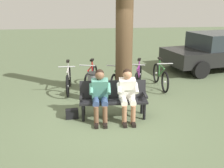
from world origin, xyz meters
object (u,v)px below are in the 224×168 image
object	(u,v)px
bench	(113,96)
bicycle_blue	(138,78)
bicycle_black	(91,78)
handbag	(72,114)
person_companion	(100,93)
bicycle_purple	(118,79)
bicycle_silver	(68,80)
person_reading	(127,92)
tree_trunk	(124,32)
parked_car	(218,50)
litter_bin	(94,87)
bicycle_green	(160,76)

from	to	relation	value
bench	bicycle_blue	distance (m)	2.20
bicycle_black	bicycle_blue	bearing A→B (deg)	102.03
handbag	person_companion	bearing A→B (deg)	170.26
bicycle_purple	bicycle_black	bearing A→B (deg)	-77.81
person_companion	bicycle_silver	bearing A→B (deg)	-65.90
bench	bicycle_black	xyz separation A→B (m)	(0.45, -2.03, -0.15)
person_reading	tree_trunk	bearing A→B (deg)	-92.95
person_companion	handbag	xyz separation A→B (m)	(0.67, -0.12, -0.54)
handbag	parked_car	bearing A→B (deg)	-145.03
handbag	tree_trunk	size ratio (longest dim) A/B	0.08
person_reading	bicycle_black	distance (m)	2.36
litter_bin	parked_car	bearing A→B (deg)	-150.48
person_reading	litter_bin	size ratio (longest dim) A/B	1.47
bench	bicycle_silver	world-z (taller)	bicycle_silver
bicycle_blue	bicycle_purple	distance (m)	0.66
bicycle_purple	person_companion	bearing A→B (deg)	3.65
person_reading	tree_trunk	world-z (taller)	tree_trunk
bicycle_blue	parked_car	distance (m)	4.24
person_companion	bicycle_black	xyz separation A→B (m)	(0.13, -2.18, -0.30)
litter_bin	bicycle_purple	distance (m)	1.14
person_reading	handbag	size ratio (longest dim) A/B	4.00
litter_bin	bicycle_purple	bearing A→B (deg)	-133.92
person_reading	handbag	xyz separation A→B (m)	(1.31, -0.15, -0.54)
person_companion	bicycle_purple	size ratio (longest dim) A/B	0.76
bicycle_green	bench	bearing A→B (deg)	-40.94
handbag	bicycle_purple	distance (m)	2.37
bicycle_purple	bicycle_black	world-z (taller)	same
person_reading	handbag	distance (m)	1.43
tree_trunk	bicycle_purple	bearing A→B (deg)	-82.07
tree_trunk	bicycle_silver	xyz separation A→B (m)	(1.61, -0.67, -1.53)
bench	bicycle_green	xyz separation A→B (m)	(-1.77, -1.99, -0.15)
person_companion	tree_trunk	world-z (taller)	tree_trunk
bench	litter_bin	xyz separation A→B (m)	(0.41, -1.06, -0.10)
handbag	bicycle_green	world-z (taller)	bicycle_green
person_reading	bicycle_blue	bearing A→B (deg)	-105.97
bench	person_companion	distance (m)	0.39
bicycle_black	bicycle_purple	bearing A→B (deg)	95.05
person_companion	handbag	world-z (taller)	person_companion
person_reading	person_companion	bearing A→B (deg)	-0.05
person_reading	bicycle_blue	xyz separation A→B (m)	(-0.72, -2.12, -0.31)
bicycle_green	bicycle_black	bearing A→B (deg)	-90.33
bicycle_purple	bicycle_black	distance (m)	0.84
handbag	bicycle_silver	bearing A→B (deg)	-85.62
bicycle_green	bicycle_silver	distance (m)	2.92
person_reading	person_companion	xyz separation A→B (m)	(0.64, -0.03, -0.00)
person_companion	bicycle_blue	world-z (taller)	person_companion
tree_trunk	bicycle_silver	size ratio (longest dim) A/B	2.24
bicycle_purple	bicycle_silver	distance (m)	1.53
litter_bin	bicycle_purple	size ratio (longest dim) A/B	0.52
bench	parked_car	xyz separation A→B (m)	(-4.73, -3.97, 0.27)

